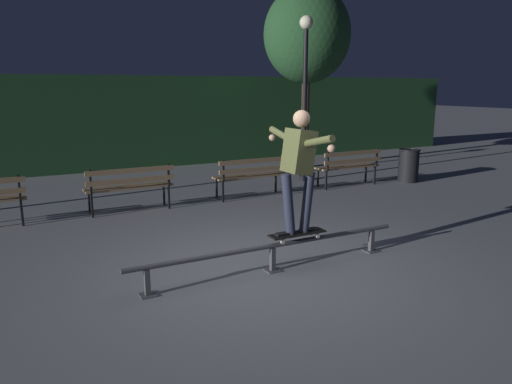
# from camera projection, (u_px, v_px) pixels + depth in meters

# --- Properties ---
(ground_plane) EXTENTS (90.00, 90.00, 0.00)m
(ground_plane) POSITION_uv_depth(u_px,v_px,m) (269.00, 268.00, 6.18)
(ground_plane) COLOR slate
(hedge_backdrop) EXTENTS (24.00, 1.20, 2.59)m
(hedge_backdrop) POSITION_uv_depth(u_px,v_px,m) (116.00, 122.00, 13.70)
(hedge_backdrop) COLOR #234C28
(hedge_backdrop) RESTS_ON ground
(grind_rail) EXTENTS (3.77, 0.18, 0.36)m
(grind_rail) POSITION_uv_depth(u_px,v_px,m) (273.00, 250.00, 6.04)
(grind_rail) COLOR #47474C
(grind_rail) RESTS_ON ground
(skateboard) EXTENTS (0.78, 0.21, 0.09)m
(skateboard) POSITION_uv_depth(u_px,v_px,m) (297.00, 234.00, 6.17)
(skateboard) COLOR black
(skateboard) RESTS_ON grind_rail
(skateboarder) EXTENTS (0.62, 1.41, 1.56)m
(skateboarder) POSITION_uv_depth(u_px,v_px,m) (299.00, 162.00, 5.97)
(skateboarder) COLOR black
(skateboarder) RESTS_ON skateboard
(park_bench_left_center) EXTENTS (1.60, 0.41, 0.88)m
(park_bench_left_center) POSITION_uv_depth(u_px,v_px,m) (130.00, 184.00, 8.85)
(park_bench_left_center) COLOR black
(park_bench_left_center) RESTS_ON ground
(park_bench_right_center) EXTENTS (1.60, 0.41, 0.88)m
(park_bench_right_center) POSITION_uv_depth(u_px,v_px,m) (252.00, 173.00, 9.99)
(park_bench_right_center) COLOR black
(park_bench_right_center) RESTS_ON ground
(park_bench_rightmost) EXTENTS (1.60, 0.41, 0.88)m
(park_bench_rightmost) POSITION_uv_depth(u_px,v_px,m) (350.00, 164.00, 11.13)
(park_bench_rightmost) COLOR black
(park_bench_rightmost) RESTS_ON ground
(tree_far_right) EXTENTS (2.38, 2.38, 4.98)m
(tree_far_right) POSITION_uv_depth(u_px,v_px,m) (307.00, 35.00, 13.13)
(tree_far_right) COLOR #4C3828
(tree_far_right) RESTS_ON ground
(lamp_post_right) EXTENTS (0.32, 0.32, 3.90)m
(lamp_post_right) POSITION_uv_depth(u_px,v_px,m) (305.00, 78.00, 11.44)
(lamp_post_right) COLOR black
(lamp_post_right) RESTS_ON ground
(trash_can) EXTENTS (0.52, 0.52, 0.80)m
(trash_can) POSITION_uv_depth(u_px,v_px,m) (409.00, 165.00, 11.75)
(trash_can) COLOR black
(trash_can) RESTS_ON ground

